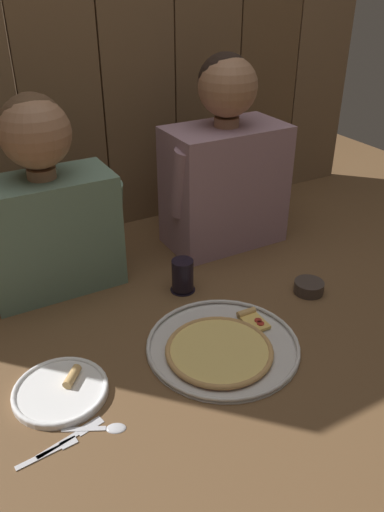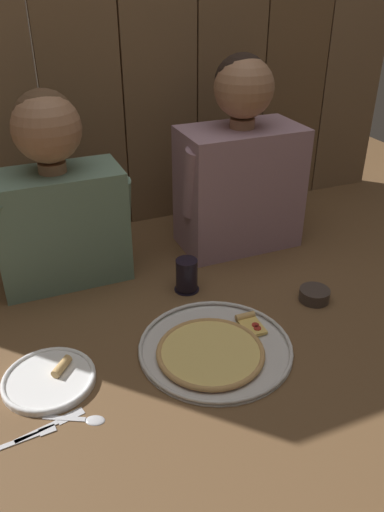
% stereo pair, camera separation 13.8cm
% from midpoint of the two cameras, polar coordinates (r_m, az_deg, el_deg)
% --- Properties ---
extents(ground_plane, '(3.20, 3.20, 0.00)m').
position_cam_midpoint_polar(ground_plane, '(1.41, 4.60, -8.30)').
color(ground_plane, brown).
extents(pizza_tray, '(0.40, 0.40, 0.03)m').
position_cam_midpoint_polar(pizza_tray, '(1.33, 5.49, -10.42)').
color(pizza_tray, silver).
rests_on(pizza_tray, ground).
extents(dinner_plate, '(0.22, 0.22, 0.03)m').
position_cam_midpoint_polar(dinner_plate, '(1.27, -12.69, -13.41)').
color(dinner_plate, white).
rests_on(dinner_plate, ground).
extents(drinking_glass, '(0.08, 0.08, 0.10)m').
position_cam_midpoint_polar(drinking_glass, '(1.54, 1.97, -2.26)').
color(drinking_glass, black).
rests_on(drinking_glass, ground).
extents(dipping_bowl, '(0.09, 0.09, 0.04)m').
position_cam_midpoint_polar(dipping_bowl, '(1.57, 16.05, -4.21)').
color(dipping_bowl, '#3D332D').
rests_on(dipping_bowl, ground).
extents(table_fork, '(0.13, 0.03, 0.01)m').
position_cam_midpoint_polar(table_fork, '(1.17, -14.53, -19.20)').
color(table_fork, silver).
rests_on(table_fork, ground).
extents(table_knife, '(0.16, 0.05, 0.01)m').
position_cam_midpoint_polar(table_knife, '(1.18, -12.21, -18.16)').
color(table_knife, silver).
rests_on(table_knife, ground).
extents(table_spoon, '(0.13, 0.08, 0.01)m').
position_cam_midpoint_polar(table_spoon, '(1.18, -8.51, -17.74)').
color(table_spoon, silver).
rests_on(table_spoon, ground).
extents(diner_left, '(0.42, 0.21, 0.58)m').
position_cam_midpoint_polar(diner_left, '(1.53, -12.48, 6.37)').
color(diner_left, slate).
rests_on(diner_left, ground).
extents(diner_right, '(0.43, 0.23, 0.64)m').
position_cam_midpoint_polar(diner_right, '(1.72, 7.75, 9.96)').
color(diner_right, gray).
rests_on(diner_right, ground).
extents(wooden_backdrop_wall, '(2.19, 0.03, 1.42)m').
position_cam_midpoint_polar(wooden_backdrop_wall, '(1.80, -6.01, 24.70)').
color(wooden_backdrop_wall, brown).
rests_on(wooden_backdrop_wall, ground).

